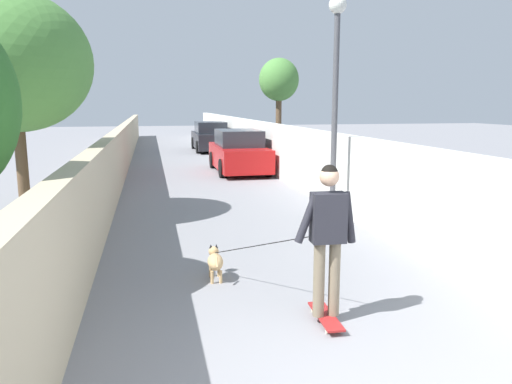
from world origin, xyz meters
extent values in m
plane|color=gray|center=(14.00, 0.00, 0.00)|extent=(80.00, 80.00, 0.00)
cube|color=tan|center=(12.00, 2.66, 0.83)|extent=(48.00, 0.30, 1.66)
cube|color=silver|center=(12.00, -2.66, 0.89)|extent=(48.00, 0.30, 1.79)
cylinder|color=brown|center=(7.50, 4.23, 1.19)|extent=(0.23, 0.23, 2.37)
ellipsoid|color=#4C843D|center=(7.50, 4.23, 3.28)|extent=(3.04, 3.04, 2.75)
cylinder|color=brown|center=(19.00, -4.20, 1.51)|extent=(0.27, 0.27, 3.02)
ellipsoid|color=#4C843D|center=(19.00, -4.20, 3.57)|extent=(1.82, 1.82, 1.93)
cylinder|color=#4C4C51|center=(6.47, -2.11, 2.13)|extent=(0.12, 0.12, 4.27)
sphere|color=silver|center=(6.47, -2.11, 4.42)|extent=(0.36, 0.36, 0.36)
cube|color=maroon|center=(1.77, -0.25, 0.07)|extent=(0.81, 0.23, 0.02)
cylinder|color=beige|center=(2.05, -0.19, 0.03)|extent=(0.06, 0.03, 0.06)
cylinder|color=beige|center=(2.04, -0.33, 0.03)|extent=(0.06, 0.03, 0.06)
cylinder|color=beige|center=(1.49, -0.17, 0.03)|extent=(0.06, 0.03, 0.06)
cylinder|color=beige|center=(1.49, -0.31, 0.03)|extent=(0.06, 0.03, 0.06)
cylinder|color=#726651|center=(1.77, -0.16, 0.52)|extent=(0.14, 0.14, 0.87)
cylinder|color=#726651|center=(1.76, -0.34, 0.52)|extent=(0.14, 0.14, 0.87)
cube|color=#26262D|center=(1.77, -0.25, 1.23)|extent=(0.24, 0.39, 0.56)
cylinder|color=#26262D|center=(1.78, -0.01, 1.24)|extent=(0.10, 0.29, 0.58)
cylinder|color=#26262D|center=(1.76, -0.49, 1.23)|extent=(0.10, 0.18, 0.59)
sphere|color=tan|center=(1.77, -0.25, 1.69)|extent=(0.22, 0.22, 0.22)
sphere|color=black|center=(1.77, -0.25, 1.73)|extent=(0.19, 0.19, 0.19)
ellipsoid|color=tan|center=(3.40, 0.81, 0.27)|extent=(0.45, 0.24, 0.22)
sphere|color=tan|center=(3.68, 0.80, 0.34)|extent=(0.15, 0.15, 0.15)
cone|color=black|center=(3.68, 0.84, 0.42)|extent=(0.05, 0.05, 0.06)
cone|color=black|center=(3.68, 0.76, 0.42)|extent=(0.05, 0.05, 0.06)
cylinder|color=tan|center=(3.54, 0.86, 0.09)|extent=(0.04, 0.04, 0.18)
cylinder|color=tan|center=(3.54, 0.74, 0.09)|extent=(0.04, 0.04, 0.18)
cylinder|color=tan|center=(3.26, 0.88, 0.09)|extent=(0.04, 0.04, 0.18)
cylinder|color=tan|center=(3.26, 0.76, 0.09)|extent=(0.04, 0.04, 0.18)
cylinder|color=tan|center=(3.13, 0.82, 0.35)|extent=(0.14, 0.04, 0.13)
cylinder|color=black|center=(2.58, 0.28, 0.73)|extent=(1.64, 1.07, 0.66)
cube|color=#B71414|center=(14.46, -1.51, 0.56)|extent=(4.21, 1.70, 0.80)
cube|color=#262B33|center=(14.46, -1.51, 1.24)|extent=(2.19, 1.50, 0.60)
cylinder|color=black|center=(15.76, -0.72, 0.32)|extent=(0.64, 0.22, 0.64)
cylinder|color=black|center=(15.76, -2.30, 0.32)|extent=(0.64, 0.22, 0.64)
cylinder|color=black|center=(13.15, -0.72, 0.32)|extent=(0.64, 0.22, 0.64)
cylinder|color=black|center=(13.15, -2.30, 0.32)|extent=(0.64, 0.22, 0.64)
cube|color=black|center=(23.00, -1.51, 0.56)|extent=(4.36, 1.70, 0.80)
cube|color=#262B33|center=(23.00, -1.51, 1.24)|extent=(2.27, 1.50, 0.60)
cylinder|color=black|center=(24.35, -0.72, 0.32)|extent=(0.64, 0.22, 0.64)
cylinder|color=black|center=(24.35, -2.30, 0.32)|extent=(0.64, 0.22, 0.64)
cylinder|color=black|center=(21.65, -0.72, 0.32)|extent=(0.64, 0.22, 0.64)
cylinder|color=black|center=(21.65, -2.30, 0.32)|extent=(0.64, 0.22, 0.64)
camera|label=1|loc=(-3.24, 1.65, 2.47)|focal=34.47mm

